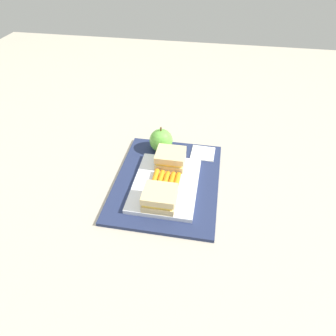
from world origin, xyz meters
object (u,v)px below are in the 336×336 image
(sandwich_half_right, at_px, (170,158))
(apple, at_px, (161,140))
(sandwich_half_left, at_px, (160,198))
(carrot_sticks_bundle, at_px, (166,181))
(food_tray, at_px, (166,184))
(paper_napkin, at_px, (203,153))

(sandwich_half_right, bearing_deg, apple, 28.24)
(sandwich_half_left, xyz_separation_m, apple, (0.23, 0.04, 0.00))
(sandwich_half_left, xyz_separation_m, sandwich_half_right, (0.16, 0.00, 0.00))
(sandwich_half_left, relative_size, carrot_sticks_bundle, 1.03)
(food_tray, bearing_deg, apple, 15.11)
(food_tray, bearing_deg, sandwich_half_left, 180.00)
(food_tray, distance_m, apple, 0.17)
(apple, height_order, paper_napkin, apple)
(food_tray, xyz_separation_m, paper_napkin, (0.16, -0.09, -0.00))
(sandwich_half_left, distance_m, carrot_sticks_bundle, 0.08)
(sandwich_half_right, bearing_deg, carrot_sticks_bundle, -179.80)
(sandwich_half_left, relative_size, apple, 0.98)
(sandwich_half_left, height_order, sandwich_half_right, same)
(food_tray, xyz_separation_m, sandwich_half_left, (-0.08, 0.00, 0.03))
(apple, bearing_deg, sandwich_half_left, -169.78)
(food_tray, relative_size, sandwich_half_left, 2.88)
(food_tray, xyz_separation_m, sandwich_half_right, (0.08, 0.00, 0.03))
(sandwich_half_right, bearing_deg, sandwich_half_left, 180.00)
(sandwich_half_left, height_order, apple, apple)
(sandwich_half_left, relative_size, sandwich_half_right, 1.00)
(food_tray, height_order, sandwich_half_right, sandwich_half_right)
(sandwich_half_right, distance_m, paper_napkin, 0.12)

